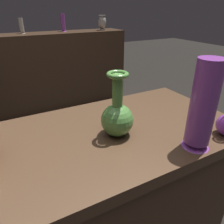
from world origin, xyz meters
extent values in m
cube|color=#422D1E|center=(0.00, 0.00, 0.38)|extent=(1.10, 0.59, 0.75)
cube|color=#422D1E|center=(0.00, 0.00, 0.78)|extent=(1.20, 0.64, 0.05)
cube|color=#382619|center=(0.00, 2.20, 0.47)|extent=(2.60, 0.40, 0.95)
cube|color=#382619|center=(0.00, 2.20, 0.97)|extent=(2.60, 0.40, 0.04)
sphere|color=#477A38|center=(0.03, -0.04, 0.87)|extent=(0.14, 0.14, 0.14)
cylinder|color=#477A38|center=(0.03, -0.04, 0.99)|extent=(0.04, 0.04, 0.14)
torus|color=#477A38|center=(0.03, -0.04, 1.06)|extent=(0.08, 0.08, 0.02)
cone|color=#7A388E|center=(0.25, -0.25, 0.81)|extent=(0.10, 0.10, 0.02)
cylinder|color=#7A388E|center=(0.25, -0.25, 0.98)|extent=(0.09, 0.09, 0.32)
cone|color=gray|center=(0.00, 2.26, 1.00)|extent=(0.07, 0.07, 0.01)
cylinder|color=gray|center=(0.00, 2.26, 1.08)|extent=(0.05, 0.05, 0.16)
cylinder|color=gray|center=(1.04, 2.17, 1.00)|extent=(0.07, 0.07, 0.02)
ellipsoid|color=gray|center=(1.04, 2.17, 1.09)|extent=(0.11, 0.11, 0.17)
cylinder|color=gray|center=(1.04, 2.17, 1.18)|extent=(0.09, 0.09, 0.01)
cone|color=#7A388E|center=(0.52, 2.28, 1.00)|extent=(0.08, 0.08, 0.02)
cylinder|color=#7A388E|center=(0.52, 2.28, 1.11)|extent=(0.06, 0.06, 0.19)
camera|label=1|loc=(-0.36, -0.71, 1.29)|focal=34.50mm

